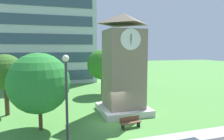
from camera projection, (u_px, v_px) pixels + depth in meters
name	position (u px, v px, depth m)	size (l,w,h in m)	color
ground_plane	(115.00, 123.00, 17.18)	(160.00, 160.00, 0.00)	#4C893D
office_building	(40.00, 32.00, 38.62)	(20.29, 10.46, 19.20)	#B7BCC6
clock_tower	(123.00, 69.00, 19.62)	(4.69, 4.69, 9.73)	gray
park_bench	(130.00, 122.00, 16.08)	(1.85, 0.71, 0.88)	brown
street_lamp	(67.00, 98.00, 10.65)	(0.36, 0.36, 6.03)	#333338
tree_streetside	(5.00, 72.00, 18.70)	(3.32, 3.32, 5.85)	#513823
tree_by_building	(39.00, 83.00, 15.26)	(4.68, 4.68, 6.06)	#513823
tree_near_tower	(102.00, 65.00, 27.60)	(4.18, 4.18, 6.27)	#513823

